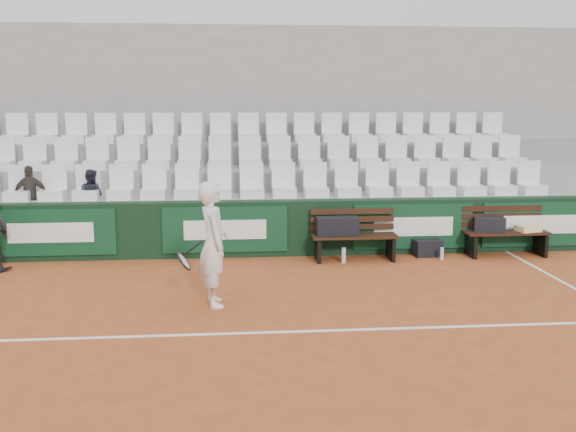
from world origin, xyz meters
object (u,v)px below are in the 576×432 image
object	(u,v)px
tennis_player	(213,244)
spectator_c	(90,172)
bench_right	(506,244)
sports_bag_ground	(427,248)
bench_left	(354,248)
water_bottle_far	(442,254)
sports_bag_right	(490,224)
spectator_b	(29,170)
water_bottle_near	(344,255)
sports_bag_left	(337,226)

from	to	relation	value
tennis_player	spectator_c	distance (m)	4.12
bench_right	sports_bag_ground	size ratio (longest dim) A/B	3.09
bench_left	water_bottle_far	distance (m)	1.55
bench_right	spectator_c	bearing A→B (deg)	172.95
sports_bag_right	tennis_player	xyz separation A→B (m)	(-4.87, -2.47, 0.28)
tennis_player	spectator_b	distance (m)	4.80
sports_bag_right	water_bottle_near	distance (m)	2.76
sports_bag_ground	spectator_b	xyz separation A→B (m)	(-7.14, 0.82, 1.39)
sports_bag_right	tennis_player	world-z (taller)	tennis_player
sports_bag_left	bench_left	bearing A→B (deg)	-8.57
bench_left	sports_bag_left	distance (m)	0.49
spectator_c	sports_bag_right	bearing A→B (deg)	-166.42
water_bottle_near	spectator_c	distance (m)	4.83
sports_bag_left	spectator_b	bearing A→B (deg)	170.03
water_bottle_near	tennis_player	world-z (taller)	tennis_player
sports_bag_left	water_bottle_near	bearing A→B (deg)	-71.91
sports_bag_ground	tennis_player	world-z (taller)	tennis_player
sports_bag_ground	bench_left	bearing A→B (deg)	-172.17
bench_left	tennis_player	world-z (taller)	tennis_player
bench_left	bench_right	size ratio (longest dim) A/B	1.00
sports_bag_ground	spectator_c	distance (m)	6.27
bench_left	tennis_player	distance (m)	3.40
sports_bag_left	spectator_c	xyz separation A→B (m)	(-4.40, 0.96, 0.89)
tennis_player	spectator_b	size ratio (longest dim) A/B	1.60
water_bottle_far	spectator_c	bearing A→B (deg)	169.77
bench_right	bench_left	bearing A→B (deg)	-178.35
tennis_player	water_bottle_far	bearing A→B (deg)	29.48
sports_bag_left	spectator_b	xyz separation A→B (m)	(-5.46, 0.96, 0.93)
water_bottle_near	bench_left	bearing A→B (deg)	40.58
sports_bag_left	spectator_c	world-z (taller)	spectator_c
sports_bag_left	spectator_b	distance (m)	5.63
bench_right	sports_bag_right	world-z (taller)	sports_bag_right
water_bottle_far	tennis_player	distance (m)	4.58
bench_right	sports_bag_ground	xyz separation A→B (m)	(-1.41, 0.11, -0.08)
sports_bag_right	tennis_player	bearing A→B (deg)	-153.11
sports_bag_left	tennis_player	size ratio (longest dim) A/B	0.43
bench_left	sports_bag_left	size ratio (longest dim) A/B	2.04
bench_left	spectator_b	world-z (taller)	spectator_b
water_bottle_far	sports_bag_right	bearing A→B (deg)	14.78
bench_left	water_bottle_far	bearing A→B (deg)	-4.49
sports_bag_left	spectator_b	world-z (taller)	spectator_b
bench_right	sports_bag_ground	world-z (taller)	bench_right
sports_bag_ground	water_bottle_near	bearing A→B (deg)	-166.64
tennis_player	spectator_c	bearing A→B (deg)	124.60
water_bottle_near	spectator_b	world-z (taller)	spectator_b
bench_right	water_bottle_far	world-z (taller)	bench_right
sports_bag_ground	spectator_c	size ratio (longest dim) A/B	0.49
bench_right	water_bottle_far	distance (m)	1.26
sports_bag_right	sports_bag_left	bearing A→B (deg)	-178.31
bench_right	sports_bag_ground	bearing A→B (deg)	175.58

